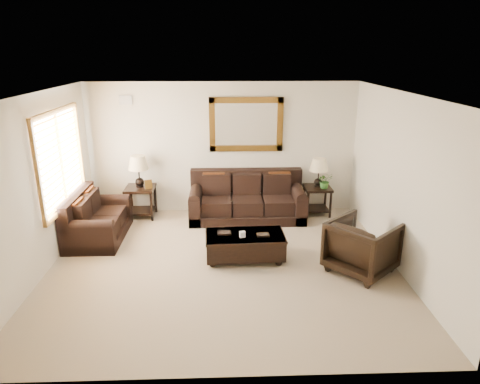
{
  "coord_description": "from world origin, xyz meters",
  "views": [
    {
      "loc": [
        0.05,
        -6.17,
        3.3
      ],
      "look_at": [
        0.29,
        0.6,
        1.03
      ],
      "focal_mm": 32.0,
      "sensor_mm": 36.0,
      "label": 1
    }
  ],
  "objects_px": {
    "sofa": "(247,201)",
    "end_table_left": "(139,178)",
    "end_table_right": "(318,178)",
    "armchair": "(362,244)",
    "loveseat": "(95,222)",
    "coffee_table": "(245,244)"
  },
  "relations": [
    {
      "from": "sofa",
      "to": "end_table_left",
      "type": "relative_size",
      "value": 1.79
    },
    {
      "from": "sofa",
      "to": "end_table_right",
      "type": "relative_size",
      "value": 1.92
    },
    {
      "from": "sofa",
      "to": "armchair",
      "type": "distance_m",
      "value": 2.86
    },
    {
      "from": "sofa",
      "to": "coffee_table",
      "type": "xyz_separation_m",
      "value": [
        -0.13,
        -1.85,
        -0.07
      ]
    },
    {
      "from": "sofa",
      "to": "armchair",
      "type": "bearing_deg",
      "value": -54.55
    },
    {
      "from": "end_table_right",
      "to": "coffee_table",
      "type": "distance_m",
      "value": 2.61
    },
    {
      "from": "end_table_right",
      "to": "armchair",
      "type": "height_order",
      "value": "end_table_right"
    },
    {
      "from": "end_table_left",
      "to": "armchair",
      "type": "relative_size",
      "value": 1.4
    },
    {
      "from": "end_table_right",
      "to": "coffee_table",
      "type": "relative_size",
      "value": 0.92
    },
    {
      "from": "end_table_left",
      "to": "end_table_right",
      "type": "relative_size",
      "value": 1.08
    },
    {
      "from": "end_table_right",
      "to": "armchair",
      "type": "relative_size",
      "value": 1.3
    },
    {
      "from": "armchair",
      "to": "end_table_right",
      "type": "bearing_deg",
      "value": -37.61
    },
    {
      "from": "coffee_table",
      "to": "armchair",
      "type": "height_order",
      "value": "armchair"
    },
    {
      "from": "loveseat",
      "to": "end_table_left",
      "type": "xyz_separation_m",
      "value": [
        0.65,
        1.04,
        0.52
      ]
    },
    {
      "from": "sofa",
      "to": "coffee_table",
      "type": "distance_m",
      "value": 1.86
    },
    {
      "from": "loveseat",
      "to": "end_table_left",
      "type": "bearing_deg",
      "value": -31.95
    },
    {
      "from": "sofa",
      "to": "armchair",
      "type": "height_order",
      "value": "sofa"
    },
    {
      "from": "sofa",
      "to": "loveseat",
      "type": "relative_size",
      "value": 1.5
    },
    {
      "from": "end_table_left",
      "to": "end_table_right",
      "type": "distance_m",
      "value": 3.65
    },
    {
      "from": "sofa",
      "to": "end_table_left",
      "type": "distance_m",
      "value": 2.23
    },
    {
      "from": "loveseat",
      "to": "armchair",
      "type": "xyz_separation_m",
      "value": [
        4.47,
        -1.41,
        0.14
      ]
    },
    {
      "from": "loveseat",
      "to": "end_table_left",
      "type": "height_order",
      "value": "end_table_left"
    }
  ]
}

